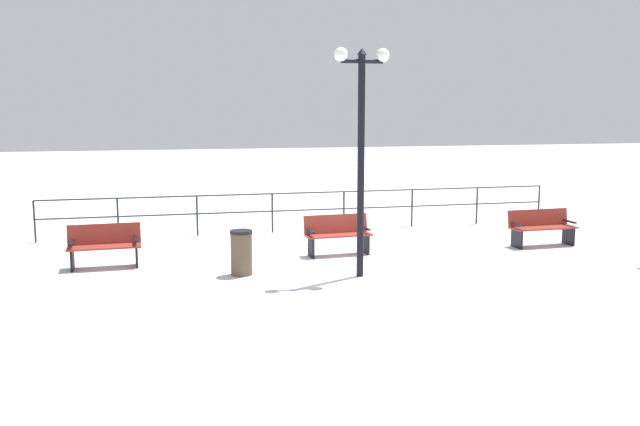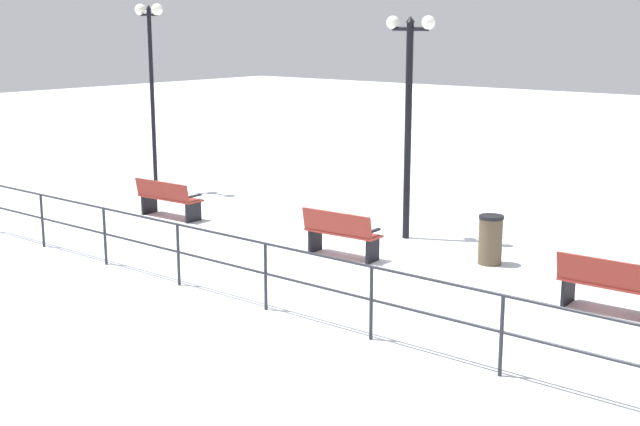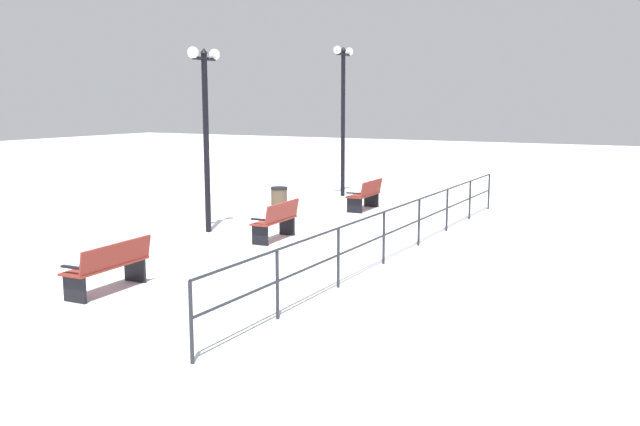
% 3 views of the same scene
% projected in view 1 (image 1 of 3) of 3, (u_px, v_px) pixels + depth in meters
% --- Properties ---
extents(ground_plane, '(80.00, 80.00, 0.00)m').
position_uv_depth(ground_plane, '(339.00, 255.00, 14.99)').
color(ground_plane, white).
rests_on(ground_plane, ground).
extents(bench_nearest, '(0.61, 1.48, 0.87)m').
position_uv_depth(bench_nearest, '(104.00, 246.00, 13.81)').
color(bench_nearest, maroon).
rests_on(bench_nearest, ground).
extents(bench_second, '(0.58, 1.50, 0.88)m').
position_uv_depth(bench_second, '(338.00, 234.00, 14.99)').
color(bench_second, maroon).
rests_on(bench_second, ground).
extents(bench_third, '(0.61, 1.62, 0.85)m').
position_uv_depth(bench_third, '(542.00, 227.00, 15.98)').
color(bench_third, maroon).
rests_on(bench_third, ground).
extents(lamppost_middle, '(0.26, 1.07, 4.34)m').
position_uv_depth(lamppost_middle, '(361.00, 127.00, 12.69)').
color(lamppost_middle, black).
rests_on(lamppost_middle, ground).
extents(waterfront_railing, '(0.05, 13.65, 1.04)m').
position_uv_depth(waterfront_railing, '(309.00, 205.00, 17.87)').
color(waterfront_railing, '#26282D').
rests_on(waterfront_railing, ground).
extents(trash_bin, '(0.44, 0.44, 0.88)m').
position_uv_depth(trash_bin, '(241.00, 253.00, 13.17)').
color(trash_bin, brown).
rests_on(trash_bin, ground).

